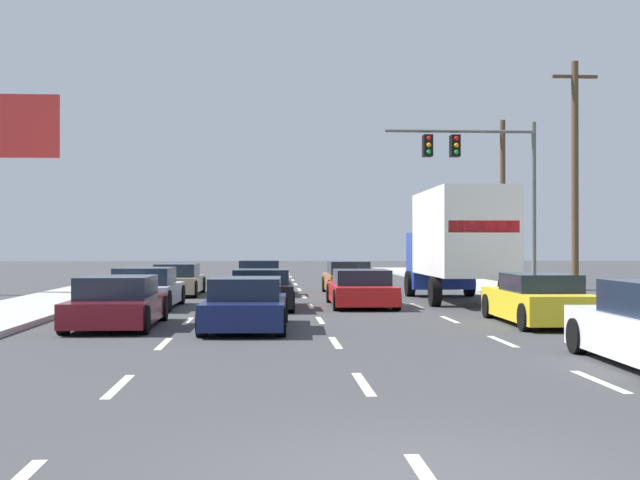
# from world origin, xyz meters

# --- Properties ---
(ground_plane) EXTENTS (140.00, 140.00, 0.00)m
(ground_plane) POSITION_xyz_m (0.00, 25.00, 0.00)
(ground_plane) COLOR #3D3D3F
(sidewalk_right) EXTENTS (3.14, 80.00, 0.14)m
(sidewalk_right) POSITION_xyz_m (8.52, 20.00, 0.07)
(sidewalk_right) COLOR #B2AFA8
(sidewalk_right) RESTS_ON ground_plane
(sidewalk_left) EXTENTS (3.14, 80.00, 0.14)m
(sidewalk_left) POSITION_xyz_m (-8.52, 20.00, 0.07)
(sidewalk_left) COLOR #B2AFA8
(sidewalk_left) RESTS_ON ground_plane
(lane_markings) EXTENTS (6.94, 57.00, 0.01)m
(lane_markings) POSITION_xyz_m (-0.00, 22.37, 0.00)
(lane_markings) COLOR silver
(lane_markings) RESTS_ON ground_plane
(car_tan) EXTENTS (1.87, 4.64, 1.22)m
(car_tan) POSITION_xyz_m (-4.87, 26.12, 0.57)
(car_tan) COLOR tan
(car_tan) RESTS_ON ground_plane
(car_silver) EXTENTS (2.06, 4.39, 1.25)m
(car_silver) POSITION_xyz_m (-5.13, 19.42, 0.57)
(car_silver) COLOR #B7BABF
(car_silver) RESTS_ON ground_plane
(car_maroon) EXTENTS (1.95, 4.43, 1.21)m
(car_maroon) POSITION_xyz_m (-4.92, 13.33, 0.56)
(car_maroon) COLOR maroon
(car_maroon) RESTS_ON ground_plane
(car_gray) EXTENTS (1.84, 4.28, 1.35)m
(car_gray) POSITION_xyz_m (-1.70, 26.14, 0.61)
(car_gray) COLOR slate
(car_gray) RESTS_ON ground_plane
(car_black) EXTENTS (2.00, 4.49, 1.21)m
(car_black) POSITION_xyz_m (-1.57, 19.00, 0.56)
(car_black) COLOR black
(car_black) RESTS_ON ground_plane
(car_navy) EXTENTS (2.02, 4.55, 1.20)m
(car_navy) POSITION_xyz_m (-1.85, 12.66, 0.55)
(car_navy) COLOR #141E4C
(car_navy) RESTS_ON ground_plane
(car_orange) EXTENTS (1.82, 4.58, 1.31)m
(car_orange) POSITION_xyz_m (1.81, 26.39, 0.60)
(car_orange) COLOR orange
(car_orange) RESTS_ON ground_plane
(car_red) EXTENTS (2.06, 4.70, 1.17)m
(car_red) POSITION_xyz_m (1.60, 19.69, 0.55)
(car_red) COLOR red
(car_red) RESTS_ON ground_plane
(box_truck) EXTENTS (2.67, 8.09, 3.77)m
(box_truck) POSITION_xyz_m (5.10, 21.51, 2.14)
(box_truck) COLOR white
(box_truck) RESTS_ON ground_plane
(car_yellow) EXTENTS (1.92, 4.66, 1.25)m
(car_yellow) POSITION_xyz_m (5.30, 13.51, 0.58)
(car_yellow) COLOR yellow
(car_yellow) RESTS_ON ground_plane
(traffic_signal_mast) EXTENTS (6.70, 0.69, 7.37)m
(traffic_signal_mast) POSITION_xyz_m (7.69, 29.56, 5.53)
(traffic_signal_mast) COLOR #595B56
(traffic_signal_mast) RESTS_ON ground_plane
(utility_pole_mid) EXTENTS (1.80, 0.28, 9.16)m
(utility_pole_mid) POSITION_xyz_m (10.66, 25.45, 4.72)
(utility_pole_mid) COLOR brown
(utility_pole_mid) RESTS_ON ground_plane
(utility_pole_far) EXTENTS (1.80, 0.28, 8.32)m
(utility_pole_far) POSITION_xyz_m (10.58, 35.41, 4.30)
(utility_pole_far) COLOR brown
(utility_pole_far) RESTS_ON ground_plane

